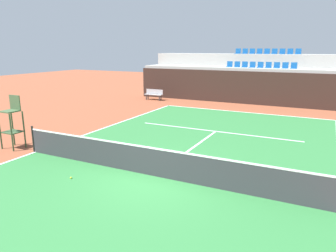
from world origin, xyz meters
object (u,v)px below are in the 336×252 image
object	(u,v)px
player_bench	(154,94)
tennis_ball_0	(71,178)
umpire_chair	(12,120)
tennis_net	(153,161)

from	to	relation	value
player_bench	tennis_ball_0	bearing A→B (deg)	-70.29
umpire_chair	tennis_net	bearing A→B (deg)	-0.48
tennis_net	player_bench	xyz separation A→B (m)	(-7.68, 13.79, -0.00)
tennis_net	umpire_chair	world-z (taller)	umpire_chair
umpire_chair	player_bench	size ratio (longest dim) A/B	1.47
player_bench	tennis_ball_0	world-z (taller)	player_bench
tennis_net	umpire_chair	bearing A→B (deg)	179.52
player_bench	tennis_ball_0	xyz separation A→B (m)	(5.44, -15.18, -0.46)
tennis_net	tennis_ball_0	distance (m)	2.68
umpire_chair	tennis_ball_0	world-z (taller)	umpire_chair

